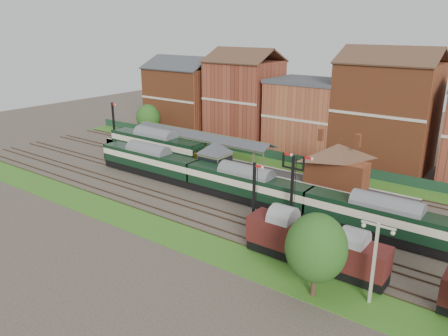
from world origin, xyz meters
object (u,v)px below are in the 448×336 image
Objects in this scene: platform_railcar at (156,145)px; dmu_train at (246,185)px; semaphore_bracket at (292,186)px; signal_box at (215,161)px; goods_van_a at (282,234)px.

dmu_train is at bearing -16.29° from platform_railcar.
semaphore_bracket is at bearing -17.99° from dmu_train.
platform_railcar is at bearing 163.27° from semaphore_bracket.
signal_box is 16.16m from semaphore_bracket.
signal_box is 15.27m from platform_railcar.
platform_railcar is 2.83× the size of goods_van_a.
signal_box is at bearing -12.30° from platform_railcar.
semaphore_bracket is 0.44× the size of platform_railcar.
signal_box is 21.45m from goods_van_a.
platform_railcar is at bearing 163.71° from dmu_train.
semaphore_bracket reaches higher than platform_railcar.
semaphore_bracket is 7.38m from goods_van_a.
platform_railcar is (-22.24, 6.50, 0.17)m from dmu_train.
semaphore_bracket is (15.04, -5.75, 1.44)m from signal_box.
platform_railcar reaches higher than dmu_train.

